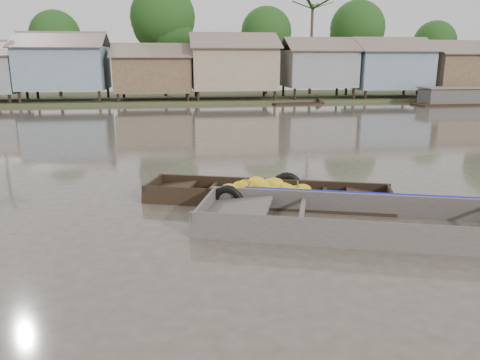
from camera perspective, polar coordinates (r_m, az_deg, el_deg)
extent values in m
plane|color=#463F35|center=(9.53, 5.03, -6.56)|extent=(120.00, 120.00, 0.00)
cube|color=#384723|center=(41.86, -4.85, 9.89)|extent=(120.00, 12.00, 0.50)
cube|color=slate|center=(39.11, -20.61, 12.67)|extent=(6.20, 5.20, 3.20)
cube|color=brown|center=(37.76, -21.38, 15.68)|extent=(6.60, 3.02, 1.28)
cube|color=brown|center=(40.50, -20.44, 15.63)|extent=(6.60, 3.02, 1.28)
cube|color=brown|center=(38.23, -10.49, 12.56)|extent=(5.80, 4.60, 2.70)
cube|color=brown|center=(36.97, -10.71, 15.28)|extent=(6.20, 2.67, 1.14)
cube|color=brown|center=(39.45, -10.53, 15.23)|extent=(6.20, 2.67, 1.14)
cube|color=gray|center=(38.44, -0.84, 13.48)|extent=(6.50, 5.30, 3.30)
cube|color=brown|center=(37.03, -0.58, 16.68)|extent=(6.90, 3.08, 1.31)
cube|color=brown|center=(39.87, -1.10, 16.54)|extent=(6.90, 3.08, 1.31)
cube|color=gray|center=(39.87, 9.48, 13.26)|extent=(5.40, 4.70, 2.90)
cube|color=brown|center=(38.66, 10.17, 16.01)|extent=(5.80, 2.73, 1.17)
cube|color=brown|center=(41.09, 9.07, 15.96)|extent=(5.80, 2.73, 1.17)
cube|color=slate|center=(41.99, 17.53, 12.72)|extent=(6.00, 5.00, 3.10)
cube|color=brown|center=(40.77, 18.57, 15.42)|extent=(6.40, 2.90, 1.24)
cube|color=brown|center=(43.22, 16.98, 15.45)|extent=(6.40, 2.90, 1.24)
cube|color=brown|center=(45.09, 25.22, 12.05)|extent=(5.70, 4.90, 2.80)
cube|color=brown|center=(43.97, 26.42, 14.31)|extent=(6.10, 2.85, 1.21)
cube|color=brown|center=(46.21, 24.58, 14.45)|extent=(6.10, 2.85, 1.21)
cylinder|color=#473323|center=(43.84, -21.24, 12.40)|extent=(0.28, 0.28, 4.90)
sphere|color=#153611|center=(43.86, -21.59, 16.04)|extent=(4.20, 4.20, 4.20)
cylinder|color=#473323|center=(41.68, -9.19, 14.08)|extent=(0.28, 0.28, 6.30)
sphere|color=#153611|center=(41.81, -9.40, 19.01)|extent=(5.40, 5.40, 5.40)
cylinder|color=#473323|center=(43.41, 3.17, 13.56)|extent=(0.28, 0.28, 5.25)
sphere|color=#153611|center=(43.46, 3.23, 17.52)|extent=(4.50, 4.50, 4.50)
cylinder|color=#473323|center=(44.63, 13.86, 13.42)|extent=(0.28, 0.28, 5.60)
sphere|color=#153611|center=(44.70, 14.12, 17.52)|extent=(4.80, 4.80, 4.80)
cylinder|color=#473323|center=(48.96, 22.35, 12.23)|extent=(0.28, 0.28, 4.55)
sphere|color=#153611|center=(48.97, 22.66, 15.26)|extent=(3.90, 3.90, 3.90)
cylinder|color=#473323|center=(43.84, 8.65, 15.23)|extent=(0.24, 0.24, 8.00)
cube|color=black|center=(11.62, 3.29, -3.01)|extent=(5.94, 2.84, 0.08)
cube|color=black|center=(12.16, 3.67, -1.05)|extent=(5.77, 1.95, 0.56)
cube|color=black|center=(10.94, 2.92, -2.83)|extent=(5.77, 1.95, 0.56)
cube|color=black|center=(11.60, 17.89, -2.52)|extent=(0.45, 1.26, 0.53)
cube|color=black|center=(11.52, 15.40, -2.11)|extent=(1.31, 1.38, 0.20)
cube|color=black|center=(12.22, -10.50, -1.18)|extent=(0.45, 1.26, 0.53)
cube|color=black|center=(12.04, -8.23, -1.00)|extent=(1.31, 1.38, 0.20)
cube|color=black|center=(11.75, -3.50, -1.04)|extent=(0.47, 1.22, 0.05)
cube|color=black|center=(11.45, 10.32, -1.68)|extent=(0.47, 1.22, 0.05)
ellipsoid|color=gold|center=(11.88, 5.05, -0.99)|extent=(0.46, 0.38, 0.25)
ellipsoid|color=gold|center=(11.39, 5.21, -0.96)|extent=(0.51, 0.42, 0.27)
ellipsoid|color=gold|center=(11.55, 1.99, -0.26)|extent=(0.53, 0.44, 0.28)
ellipsoid|color=gold|center=(11.62, 3.13, -0.68)|extent=(0.53, 0.44, 0.28)
ellipsoid|color=gold|center=(11.83, 2.06, -0.52)|extent=(0.44, 0.37, 0.23)
ellipsoid|color=gold|center=(11.44, 2.14, -0.88)|extent=(0.52, 0.43, 0.28)
ellipsoid|color=gold|center=(11.56, 3.55, -0.37)|extent=(0.43, 0.35, 0.23)
ellipsoid|color=gold|center=(11.33, 2.73, -0.74)|extent=(0.53, 0.44, 0.28)
ellipsoid|color=gold|center=(11.84, 4.83, -0.97)|extent=(0.48, 0.40, 0.26)
ellipsoid|color=gold|center=(11.41, -0.25, -1.52)|extent=(0.50, 0.41, 0.26)
ellipsoid|color=gold|center=(11.12, 8.29, -2.47)|extent=(0.46, 0.38, 0.25)
ellipsoid|color=gold|center=(11.65, 2.22, -0.71)|extent=(0.49, 0.41, 0.26)
ellipsoid|color=gold|center=(11.76, 6.78, -1.29)|extent=(0.48, 0.40, 0.26)
ellipsoid|color=gold|center=(11.36, -1.57, -2.20)|extent=(0.44, 0.37, 0.24)
ellipsoid|color=gold|center=(11.44, -0.73, -1.51)|extent=(0.56, 0.46, 0.30)
ellipsoid|color=gold|center=(11.34, -0.42, -1.97)|extent=(0.54, 0.45, 0.29)
ellipsoid|color=gold|center=(11.30, 7.26, -1.60)|extent=(0.51, 0.42, 0.27)
ellipsoid|color=gold|center=(11.72, 2.60, -0.70)|extent=(0.50, 0.41, 0.26)
ellipsoid|color=gold|center=(11.35, -0.67, -1.87)|extent=(0.55, 0.45, 0.29)
ellipsoid|color=gold|center=(11.61, -1.08, -1.23)|extent=(0.56, 0.46, 0.30)
ellipsoid|color=gold|center=(11.38, 3.64, -0.99)|extent=(0.50, 0.41, 0.26)
ellipsoid|color=gold|center=(11.30, 4.16, -1.35)|extent=(0.49, 0.40, 0.26)
ellipsoid|color=gold|center=(11.41, 4.16, -0.46)|extent=(0.57, 0.47, 0.30)
ellipsoid|color=gold|center=(11.28, 1.26, -1.37)|extent=(0.43, 0.36, 0.23)
ellipsoid|color=gold|center=(11.27, 5.69, -1.04)|extent=(0.44, 0.36, 0.23)
ellipsoid|color=gold|center=(11.80, -1.34, -1.08)|extent=(0.51, 0.42, 0.27)
ellipsoid|color=gold|center=(11.18, 3.62, -2.10)|extent=(0.45, 0.37, 0.24)
ellipsoid|color=gold|center=(11.65, 0.04, -0.74)|extent=(0.48, 0.40, 0.25)
ellipsoid|color=gold|center=(11.64, -1.54, -1.66)|extent=(0.43, 0.36, 0.23)
ellipsoid|color=gold|center=(11.62, 0.69, -0.65)|extent=(0.56, 0.46, 0.30)
ellipsoid|color=gold|center=(11.78, 2.70, -0.81)|extent=(0.45, 0.38, 0.24)
ellipsoid|color=gold|center=(11.67, 7.60, -1.18)|extent=(0.55, 0.45, 0.29)
cylinder|color=#3F6626|center=(11.54, 0.71, -0.29)|extent=(0.04, 0.04, 0.19)
cylinder|color=#3F6626|center=(11.44, 4.39, -0.46)|extent=(0.04, 0.04, 0.19)
cylinder|color=#3F6626|center=(11.41, 7.05, -0.58)|extent=(0.04, 0.04, 0.19)
torus|color=black|center=(12.20, 5.70, -0.93)|extent=(0.85, 0.43, 0.83)
torus|color=black|center=(10.99, -1.55, -2.63)|extent=(0.82, 0.42, 0.80)
cube|color=#413B37|center=(10.12, 18.39, -6.50)|extent=(8.10, 4.01, 0.08)
cube|color=#413B37|center=(10.93, 17.81, -3.29)|extent=(7.81, 2.59, 0.65)
cube|color=#413B37|center=(9.12, 19.39, -7.01)|extent=(7.81, 2.59, 0.65)
cube|color=#413B37|center=(10.18, -4.21, -3.93)|extent=(0.65, 1.91, 0.62)
cube|color=#413B37|center=(10.01, -0.37, -3.73)|extent=(1.83, 2.05, 0.25)
cube|color=#413B37|center=(9.86, 7.58, -3.85)|extent=(0.67, 1.85, 0.05)
cube|color=#665E54|center=(10.10, 18.42, -6.22)|extent=(6.24, 3.29, 0.02)
cube|color=#0F149B|center=(10.93, 17.87, -1.95)|extent=(6.30, 2.06, 0.16)
cube|color=black|center=(39.96, 26.16, 8.17)|extent=(9.02, 2.75, 0.35)
cube|color=black|center=(36.46, 6.94, 9.06)|extent=(3.82, 1.44, 0.35)
cube|color=black|center=(39.77, 24.69, 9.18)|extent=(5.00, 2.00, 1.20)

